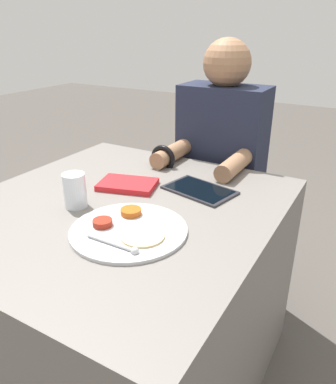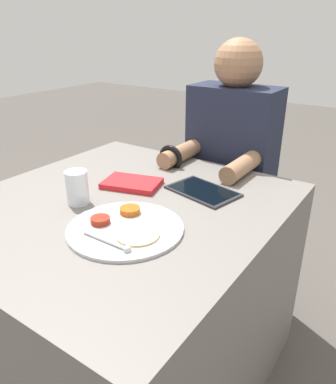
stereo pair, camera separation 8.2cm
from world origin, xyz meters
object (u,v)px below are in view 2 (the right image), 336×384
at_px(drinking_glass, 77,188).
at_px(person_diner, 229,187).
at_px(tablet_device, 203,191).
at_px(thali_tray, 125,228).
at_px(red_notebook, 132,184).

bearing_deg(drinking_glass, person_diner, 75.55).
bearing_deg(drinking_glass, tablet_device, 46.48).
distance_m(tablet_device, drinking_glass, 0.43).
relative_size(thali_tray, red_notebook, 1.45).
distance_m(red_notebook, tablet_device, 0.26).
distance_m(thali_tray, drinking_glass, 0.25).
distance_m(thali_tray, red_notebook, 0.32).
height_order(red_notebook, drinking_glass, drinking_glass).
relative_size(person_diner, drinking_glass, 11.15).
height_order(thali_tray, tablet_device, thali_tray).
bearing_deg(person_diner, red_notebook, -104.72).
bearing_deg(drinking_glass, thali_tray, -11.33).
xyz_separation_m(thali_tray, drinking_glass, (-0.24, 0.05, 0.05)).
bearing_deg(person_diner, tablet_device, -76.90).
xyz_separation_m(thali_tray, tablet_device, (0.05, 0.36, -0.00)).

